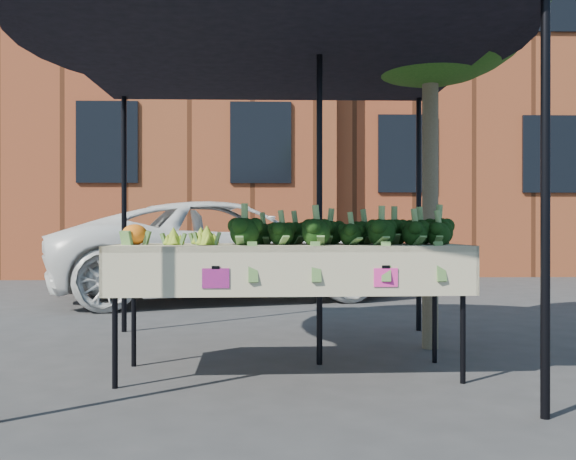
% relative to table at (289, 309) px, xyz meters
% --- Properties ---
extents(ground, '(90.00, 90.00, 0.00)m').
position_rel_table_xyz_m(ground, '(0.16, 0.10, -0.45)').
color(ground, '#2C2C2F').
extents(table, '(2.42, 0.88, 0.90)m').
position_rel_table_xyz_m(table, '(0.00, 0.00, 0.00)').
color(table, '#C4B796').
rests_on(table, ground).
extents(canopy, '(3.16, 3.16, 2.74)m').
position_rel_table_xyz_m(canopy, '(-0.11, 0.40, 0.92)').
color(canopy, black).
rests_on(canopy, ground).
extents(broccoli_heap, '(1.58, 0.55, 0.24)m').
position_rel_table_xyz_m(broccoli_heap, '(0.39, 0.03, 0.57)').
color(broccoli_heap, black).
rests_on(broccoli_heap, table).
extents(romanesco_cluster, '(0.41, 0.45, 0.18)m').
position_rel_table_xyz_m(romanesco_cluster, '(-0.67, -0.01, 0.54)').
color(romanesco_cluster, '#84A522').
rests_on(romanesco_cluster, table).
extents(cauliflower_pair, '(0.18, 0.18, 0.16)m').
position_rel_table_xyz_m(cauliflower_pair, '(-1.05, -0.05, 0.53)').
color(cauliflower_pair, orange).
rests_on(cauliflower_pair, table).
extents(vehicle, '(1.99, 2.61, 5.00)m').
position_rel_table_xyz_m(vehicle, '(-0.74, 4.74, 2.05)').
color(vehicle, white).
rests_on(vehicle, ground).
extents(street_tree, '(1.98, 1.98, 3.90)m').
position_rel_table_xyz_m(street_tree, '(1.22, 0.92, 1.50)').
color(street_tree, '#1E4C14').
rests_on(street_tree, ground).
extents(building_left, '(12.00, 8.00, 9.00)m').
position_rel_table_xyz_m(building_left, '(-4.84, 12.10, 4.05)').
color(building_left, brown).
rests_on(building_left, ground).
extents(building_right, '(12.00, 8.00, 8.50)m').
position_rel_table_xyz_m(building_right, '(7.16, 12.60, 3.80)').
color(building_right, brown).
rests_on(building_right, ground).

